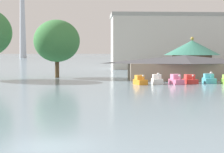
% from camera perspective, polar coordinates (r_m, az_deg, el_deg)
% --- Properties ---
extents(ground_plane, '(2000.00, 2000.00, 0.00)m').
position_cam_1_polar(ground_plane, '(19.21, -9.58, -10.71)').
color(ground_plane, gray).
extents(pedal_boat_orange, '(2.05, 2.63, 1.51)m').
position_cam_1_polar(pedal_boat_orange, '(54.32, 4.43, -0.67)').
color(pedal_boat_orange, orange).
rests_on(pedal_boat_orange, ground).
extents(pedal_boat_white, '(1.47, 2.42, 1.75)m').
position_cam_1_polar(pedal_boat_white, '(55.58, 7.07, -0.56)').
color(pedal_boat_white, white).
rests_on(pedal_boat_white, ground).
extents(pedal_boat_pink, '(1.95, 2.92, 1.51)m').
position_cam_1_polar(pedal_boat_pink, '(55.64, 10.01, -0.58)').
color(pedal_boat_pink, pink).
rests_on(pedal_boat_pink, ground).
extents(pedal_boat_red, '(1.91, 2.80, 1.41)m').
position_cam_1_polar(pedal_boat_red, '(57.45, 12.12, -0.52)').
color(pedal_boat_red, red).
rests_on(pedal_boat_red, ground).
extents(pedal_boat_cyan, '(1.69, 2.44, 1.87)m').
position_cam_1_polar(pedal_boat_cyan, '(58.43, 14.95, -0.43)').
color(pedal_boat_cyan, '#4CB7CC').
rests_on(pedal_boat_cyan, ground).
extents(boathouse, '(20.78, 6.13, 4.29)m').
position_cam_1_polar(boathouse, '(64.02, 11.31, 1.47)').
color(boathouse, gray).
rests_on(boathouse, ground).
extents(green_roof_pavilion, '(11.21, 11.21, 7.88)m').
position_cam_1_polar(green_roof_pavilion, '(75.12, 12.41, 3.29)').
color(green_roof_pavilion, brown).
rests_on(green_roof_pavilion, ground).
extents(shoreline_tree_mid, '(8.65, 8.65, 10.89)m').
position_cam_1_polar(shoreline_tree_mid, '(69.52, -8.63, 5.52)').
color(shoreline_tree_mid, brown).
rests_on(shoreline_tree_mid, ground).
extents(background_building_block, '(34.16, 12.57, 15.83)m').
position_cam_1_polar(background_building_block, '(108.08, 8.93, 5.44)').
color(background_building_block, beige).
rests_on(background_building_block, ground).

